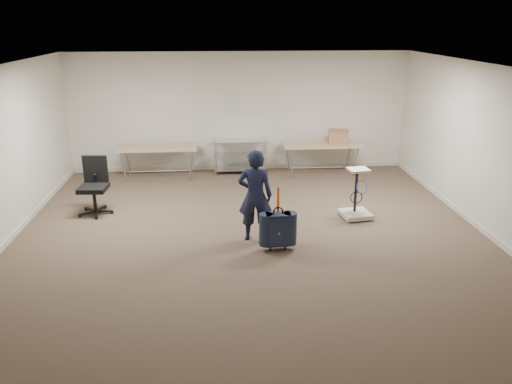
{
  "coord_description": "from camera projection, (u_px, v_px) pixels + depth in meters",
  "views": [
    {
      "loc": [
        -0.53,
        -7.29,
        3.49
      ],
      "look_at": [
        0.07,
        0.3,
        0.85
      ],
      "focal_mm": 35.0,
      "sensor_mm": 36.0,
      "label": 1
    }
  ],
  "objects": [
    {
      "name": "ground",
      "position": [
        253.0,
        248.0,
        8.05
      ],
      "size": [
        9.0,
        9.0,
        0.0
      ],
      "primitive_type": "plane",
      "color": "#4A3B2D",
      "rests_on": "ground"
    },
    {
      "name": "room_shell",
      "position": [
        248.0,
        213.0,
        9.33
      ],
      "size": [
        8.0,
        9.0,
        9.0
      ],
      "color": "beige",
      "rests_on": "ground"
    },
    {
      "name": "folding_table_left",
      "position": [
        158.0,
        149.0,
        11.4
      ],
      "size": [
        1.8,
        0.75,
        0.73
      ],
      "color": "tan",
      "rests_on": "ground"
    },
    {
      "name": "folding_table_right",
      "position": [
        321.0,
        146.0,
        11.69
      ],
      "size": [
        1.8,
        0.75,
        0.73
      ],
      "color": "tan",
      "rests_on": "ground"
    },
    {
      "name": "wire_shelf",
      "position": [
        240.0,
        155.0,
        11.86
      ],
      "size": [
        1.22,
        0.47,
        0.8
      ],
      "color": "silver",
      "rests_on": "ground"
    },
    {
      "name": "person",
      "position": [
        255.0,
        196.0,
        8.1
      ],
      "size": [
        0.61,
        0.44,
        1.55
      ],
      "primitive_type": "imported",
      "rotation": [
        0.0,
        0.0,
        3.0
      ],
      "color": "black",
      "rests_on": "ground"
    },
    {
      "name": "suitcase",
      "position": [
        278.0,
        229.0,
        7.85
      ],
      "size": [
        0.39,
        0.24,
        1.05
      ],
      "color": "black",
      "rests_on": "ground"
    },
    {
      "name": "office_chair",
      "position": [
        95.0,
        197.0,
        9.39
      ],
      "size": [
        0.65,
        0.65,
        1.07
      ],
      "color": "black",
      "rests_on": "ground"
    },
    {
      "name": "equipment_cart",
      "position": [
        356.0,
        205.0,
        9.2
      ],
      "size": [
        0.58,
        0.58,
        0.94
      ],
      "color": "white",
      "rests_on": "ground"
    },
    {
      "name": "cardboard_box",
      "position": [
        338.0,
        137.0,
        11.6
      ],
      "size": [
        0.49,
        0.4,
        0.33
      ],
      "primitive_type": "cube",
      "rotation": [
        0.0,
        0.0,
        -0.17
      ],
      "color": "#997647",
      "rests_on": "folding_table_right"
    }
  ]
}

